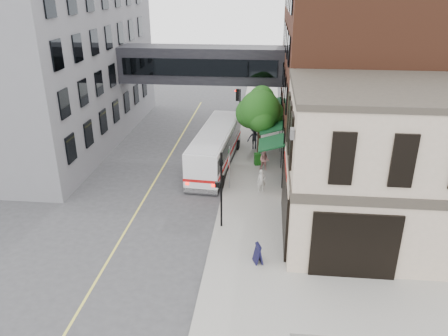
% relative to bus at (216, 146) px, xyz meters
% --- Properties ---
extents(ground, '(120.00, 120.00, 0.00)m').
position_rel_bus_xyz_m(ground, '(1.02, -11.18, -1.59)').
color(ground, '#38383A').
rests_on(ground, ground).
extents(sidewalk_main, '(4.00, 60.00, 0.15)m').
position_rel_bus_xyz_m(sidewalk_main, '(3.02, 2.82, -1.52)').
color(sidewalk_main, gray).
rests_on(sidewalk_main, ground).
extents(corner_building, '(10.19, 8.12, 8.45)m').
position_rel_bus_xyz_m(corner_building, '(10.00, -9.18, 2.62)').
color(corner_building, '#BCA890').
rests_on(corner_building, ground).
extents(brick_building, '(13.76, 18.00, 14.00)m').
position_rel_bus_xyz_m(brick_building, '(11.00, 3.82, 5.40)').
color(brick_building, '#582C1B').
rests_on(brick_building, ground).
extents(opposite_building, '(14.00, 24.00, 14.00)m').
position_rel_bus_xyz_m(opposite_building, '(-15.98, 4.82, 5.41)').
color(opposite_building, slate).
rests_on(opposite_building, ground).
extents(skyway_bridge, '(14.00, 3.18, 3.00)m').
position_rel_bus_xyz_m(skyway_bridge, '(-1.98, 6.82, 4.91)').
color(skyway_bridge, black).
rests_on(skyway_bridge, ground).
extents(traffic_signal_near, '(0.44, 0.22, 4.60)m').
position_rel_bus_xyz_m(traffic_signal_near, '(1.39, -9.18, 1.39)').
color(traffic_signal_near, black).
rests_on(traffic_signal_near, sidewalk_main).
extents(traffic_signal_far, '(0.53, 0.28, 4.50)m').
position_rel_bus_xyz_m(traffic_signal_far, '(1.28, 5.82, 1.75)').
color(traffic_signal_far, black).
rests_on(traffic_signal_far, sidewalk_main).
extents(street_sign_pole, '(0.08, 0.75, 3.00)m').
position_rel_bus_xyz_m(street_sign_pole, '(1.41, -4.18, 0.34)').
color(street_sign_pole, gray).
rests_on(street_sign_pole, sidewalk_main).
extents(street_tree, '(3.80, 3.20, 5.60)m').
position_rel_bus_xyz_m(street_tree, '(3.22, 2.04, 2.32)').
color(street_tree, '#382619').
rests_on(street_tree, sidewalk_main).
extents(lane_marking, '(0.12, 40.00, 0.01)m').
position_rel_bus_xyz_m(lane_marking, '(-3.98, -1.18, -1.59)').
color(lane_marking, '#D8CC4C').
rests_on(lane_marking, ground).
extents(bus, '(3.18, 10.70, 2.84)m').
position_rel_bus_xyz_m(bus, '(0.00, 0.00, 0.00)').
color(bus, white).
rests_on(bus, ground).
extents(pedestrian_a, '(0.65, 0.51, 1.56)m').
position_rel_bus_xyz_m(pedestrian_a, '(3.58, -4.51, -0.66)').
color(pedestrian_a, beige).
rests_on(pedestrian_a, sidewalk_main).
extents(pedestrian_b, '(0.85, 0.73, 1.50)m').
position_rel_bus_xyz_m(pedestrian_b, '(3.71, -0.80, -0.69)').
color(pedestrian_b, '#D58F8A').
rests_on(pedestrian_b, sidewalk_main).
extents(pedestrian_c, '(1.29, 0.85, 1.87)m').
position_rel_bus_xyz_m(pedestrian_c, '(2.82, 3.66, -0.51)').
color(pedestrian_c, '#202228').
rests_on(pedestrian_c, sidewalk_main).
extents(newspaper_box, '(0.55, 0.52, 0.91)m').
position_rel_bus_xyz_m(newspaper_box, '(3.18, 0.15, -0.99)').
color(newspaper_box, '#165A14').
rests_on(newspaper_box, sidewalk_main).
extents(sandwich_board, '(0.55, 0.67, 1.03)m').
position_rel_bus_xyz_m(sandwich_board, '(3.61, -12.51, -0.93)').
color(sandwich_board, black).
rests_on(sandwich_board, sidewalk_main).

